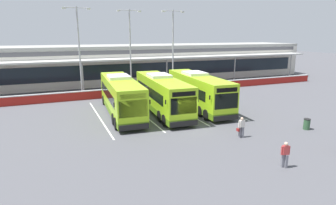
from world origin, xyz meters
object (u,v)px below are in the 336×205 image
object	(u,v)px
coach_bus_centre	(198,91)
lamp_post_centre	(130,46)
pedestrian_with_handbag	(241,127)
lamp_post_west	(79,47)
lamp_post_east	(173,45)
litter_bin	(307,124)
coach_bus_leftmost	(121,97)
pedestrian_child	(285,154)
coach_bus_left_centre	(162,95)

from	to	relation	value
coach_bus_centre	lamp_post_centre	world-z (taller)	lamp_post_centre
pedestrian_with_handbag	lamp_post_west	world-z (taller)	lamp_post_west
lamp_post_west	lamp_post_centre	xyz separation A→B (m)	(6.78, 1.34, 0.00)
lamp_post_east	litter_bin	bearing A→B (deg)	-80.59
coach_bus_leftmost	lamp_post_west	size ratio (longest dim) A/B	1.12
lamp_post_centre	lamp_post_east	xyz separation A→B (m)	(5.72, -1.33, 0.00)
coach_bus_leftmost	pedestrian_with_handbag	size ratio (longest dim) A/B	7.59
coach_bus_leftmost	pedestrian_child	distance (m)	16.56
coach_bus_centre	coach_bus_left_centre	bearing A→B (deg)	-178.72
pedestrian_with_handbag	pedestrian_child	size ratio (longest dim) A/B	1.00
pedestrian_with_handbag	lamp_post_centre	distance (m)	21.96
coach_bus_centre	lamp_post_centre	xyz separation A→B (m)	(-4.17, 11.63, 4.50)
coach_bus_left_centre	pedestrian_with_handbag	size ratio (longest dim) A/B	7.59
lamp_post_centre	litter_bin	size ratio (longest dim) A/B	11.83
lamp_post_east	coach_bus_centre	bearing A→B (deg)	-98.53
lamp_post_centre	lamp_post_east	bearing A→B (deg)	-13.04
coach_bus_leftmost	lamp_post_west	world-z (taller)	lamp_post_west
coach_bus_leftmost	lamp_post_centre	world-z (taller)	lamp_post_centre
coach_bus_left_centre	coach_bus_centre	size ratio (longest dim) A/B	1.00
coach_bus_centre	lamp_post_east	bearing A→B (deg)	81.47
pedestrian_with_handbag	lamp_post_east	distance (m)	20.70
lamp_post_west	litter_bin	xyz separation A→B (m)	(15.87, -20.30, -5.82)
coach_bus_leftmost	lamp_post_centre	bearing A→B (deg)	69.51
lamp_post_centre	pedestrian_with_handbag	bearing A→B (deg)	-82.34
coach_bus_left_centre	pedestrian_with_handbag	world-z (taller)	coach_bus_left_centre
lamp_post_west	coach_bus_leftmost	bearing A→B (deg)	-74.52
coach_bus_leftmost	coach_bus_left_centre	size ratio (longest dim) A/B	1.00
coach_bus_centre	pedestrian_child	size ratio (longest dim) A/B	7.59
pedestrian_child	lamp_post_west	xyz separation A→B (m)	(-8.85, 25.00, 5.42)
lamp_post_east	litter_bin	distance (m)	21.40
pedestrian_child	litter_bin	bearing A→B (deg)	33.78
pedestrian_child	coach_bus_centre	bearing A→B (deg)	81.86
lamp_post_east	coach_bus_left_centre	bearing A→B (deg)	-118.98
coach_bus_leftmost	litter_bin	xyz separation A→B (m)	(13.20, -10.65, -1.32)
coach_bus_leftmost	pedestrian_child	size ratio (longest dim) A/B	7.59
lamp_post_west	pedestrian_child	bearing A→B (deg)	-70.50
coach_bus_leftmost	pedestrian_with_handbag	xyz separation A→B (m)	(6.95, -10.09, -0.93)
coach_bus_centre	litter_bin	distance (m)	11.23
coach_bus_left_centre	pedestrian_with_handbag	distance (m)	9.84
coach_bus_leftmost	lamp_post_centre	size ratio (longest dim) A/B	1.12
coach_bus_leftmost	lamp_post_west	xyz separation A→B (m)	(-2.67, 9.65, 4.50)
pedestrian_child	litter_bin	world-z (taller)	pedestrian_child
litter_bin	coach_bus_leftmost	bearing A→B (deg)	141.11
coach_bus_left_centre	lamp_post_east	world-z (taller)	lamp_post_east
pedestrian_with_handbag	lamp_post_centre	world-z (taller)	lamp_post_centre
pedestrian_with_handbag	coach_bus_left_centre	bearing A→B (deg)	107.05
pedestrian_child	lamp_post_centre	xyz separation A→B (m)	(-2.07, 26.34, 5.42)
lamp_post_centre	coach_bus_left_centre	bearing A→B (deg)	-90.18
coach_bus_centre	pedestrian_child	world-z (taller)	coach_bus_centre
litter_bin	pedestrian_child	bearing A→B (deg)	-146.22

